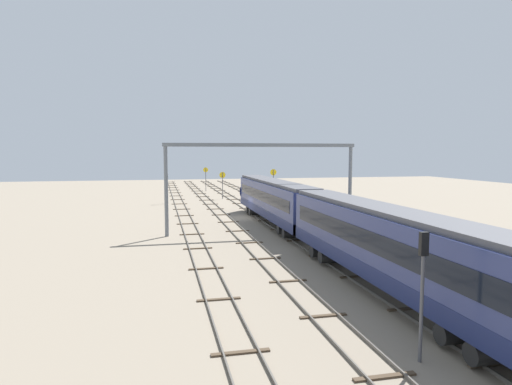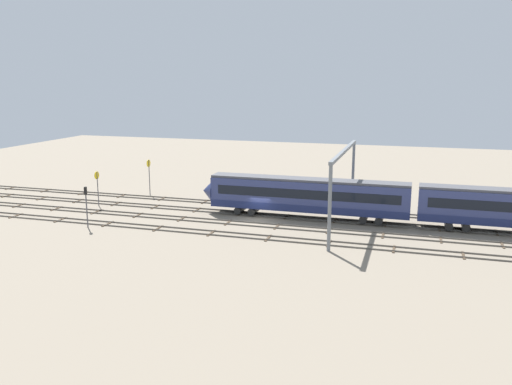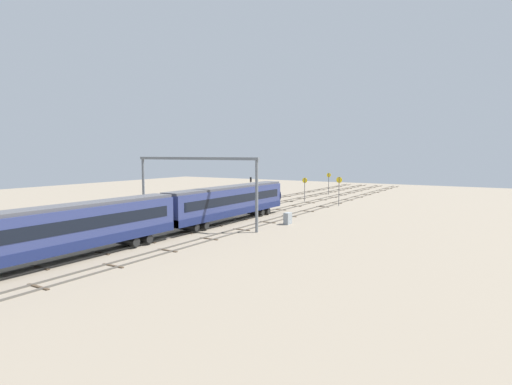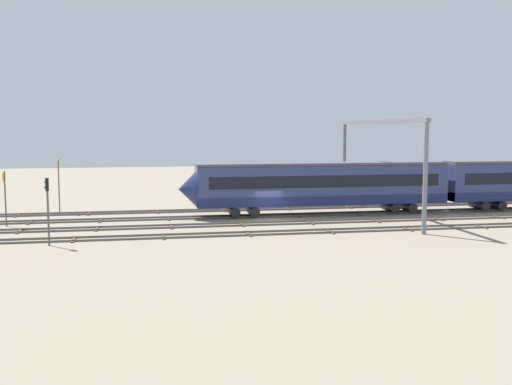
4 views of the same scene
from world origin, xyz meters
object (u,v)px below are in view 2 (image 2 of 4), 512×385
object	(u,v)px
signal_light_trackside_departure	(86,201)
overhead_gantry	(344,169)
speed_sign_mid_trackside	(149,171)
speed_sign_near_foreground	(97,183)
relay_cabinet	(301,198)

from	to	relation	value
signal_light_trackside_departure	overhead_gantry	bearing A→B (deg)	-162.39
speed_sign_mid_trackside	signal_light_trackside_departure	distance (m)	17.82
speed_sign_near_foreground	speed_sign_mid_trackside	bearing A→B (deg)	-111.60
speed_sign_near_foreground	overhead_gantry	bearing A→B (deg)	178.82
overhead_gantry	relay_cabinet	world-z (taller)	overhead_gantry
speed_sign_mid_trackside	relay_cabinet	bearing A→B (deg)	-177.23
speed_sign_near_foreground	relay_cabinet	world-z (taller)	speed_sign_near_foreground
speed_sign_mid_trackside	signal_light_trackside_departure	bearing A→B (deg)	94.78
signal_light_trackside_departure	relay_cabinet	size ratio (longest dim) A/B	3.04
speed_sign_near_foreground	speed_sign_mid_trackside	world-z (taller)	speed_sign_mid_trackside
overhead_gantry	signal_light_trackside_departure	xyz separation A→B (m)	(27.83, 8.83, -3.67)
overhead_gantry	speed_sign_mid_trackside	size ratio (longest dim) A/B	3.72
overhead_gantry	speed_sign_mid_trackside	xyz separation A→B (m)	(29.32, -8.92, -3.23)
signal_light_trackside_departure	relay_cabinet	distance (m)	28.17
speed_sign_near_foreground	signal_light_trackside_departure	world-z (taller)	signal_light_trackside_departure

